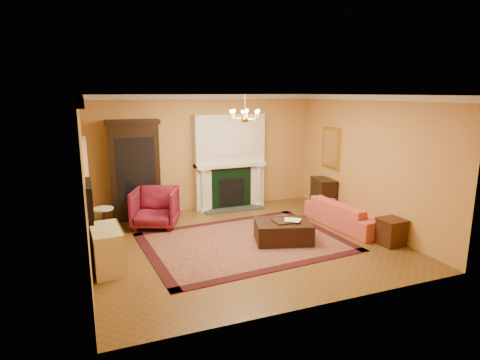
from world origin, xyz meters
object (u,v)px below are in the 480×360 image
china_cabinet (135,172)px  wingback_armchair (155,206)px  console_table (323,195)px  leather_ottoman (283,231)px  coral_sofa (346,210)px  pedestal_table (104,222)px  commode (107,249)px  end_table (391,233)px

china_cabinet → wingback_armchair: china_cabinet is taller
console_table → leather_ottoman: size_ratio=0.72×
console_table → leather_ottoman: (-2.03, -1.67, -0.18)m
china_cabinet → coral_sofa: china_cabinet is taller
pedestal_table → coral_sofa: bearing=-11.0°
console_table → coral_sofa: bearing=-91.1°
coral_sofa → commode: bearing=88.1°
end_table → console_table: bearing=88.7°
china_cabinet → end_table: 5.97m
wingback_armchair → console_table: bearing=18.4°
coral_sofa → leather_ottoman: bearing=94.3°
china_cabinet → commode: bearing=-103.9°
china_cabinet → commode: china_cabinet is taller
china_cabinet → wingback_armchair: size_ratio=2.31×
wingback_armchair → leather_ottoman: size_ratio=0.89×
wingback_armchair → commode: size_ratio=0.99×
commode → china_cabinet: bearing=69.5°
coral_sofa → end_table: size_ratio=4.04×
end_table → leather_ottoman: bearing=154.4°
commode → leather_ottoman: 3.48m
console_table → pedestal_table: bearing=-167.9°
china_cabinet → commode: (-0.86, -2.83, -0.78)m
pedestal_table → end_table: bearing=-22.9°
commode → leather_ottoman: commode is taller
china_cabinet → coral_sofa: 5.10m
wingback_armchair → commode: (-1.18, -2.00, -0.12)m
wingback_armchair → commode: 2.32m
china_cabinet → coral_sofa: (4.42, -2.44, -0.75)m
china_cabinet → console_table: 4.84m
wingback_armchair → pedestal_table: bearing=-131.0°
pedestal_table → end_table: pedestal_table is taller
console_table → leather_ottoman: console_table is taller
coral_sofa → leather_ottoman: (-1.80, -0.33, -0.19)m
coral_sofa → china_cabinet: bearing=55.0°
china_cabinet → commode: 3.06m
commode → console_table: console_table is taller
pedestal_table → coral_sofa: 5.35m
wingback_armchair → end_table: wingback_armchair is taller
pedestal_table → console_table: size_ratio=0.89×
wingback_armchair → pedestal_table: 1.29m
pedestal_table → leather_ottoman: 3.71m
wingback_armchair → end_table: (4.27, -2.88, -0.24)m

